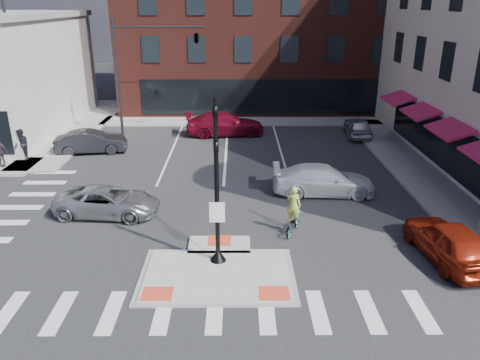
{
  "coord_description": "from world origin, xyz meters",
  "views": [
    {
      "loc": [
        0.7,
        -14.55,
        8.98
      ],
      "look_at": [
        0.82,
        3.7,
        2.0
      ],
      "focal_mm": 35.0,
      "sensor_mm": 36.0,
      "label": 1
    }
  ],
  "objects_px": {
    "white_pickup": "(324,180)",
    "bg_car_silver": "(358,127)",
    "bg_car_red": "(225,124)",
    "silver_suv": "(108,201)",
    "cyclist": "(293,217)",
    "bg_car_dark": "(91,142)",
    "pedestrian_a": "(22,145)",
    "red_sedan": "(449,241)",
    "pedestrian_b": "(0,152)"
  },
  "relations": [
    {
      "from": "silver_suv",
      "to": "pedestrian_a",
      "type": "height_order",
      "value": "pedestrian_a"
    },
    {
      "from": "white_pickup",
      "to": "pedestrian_b",
      "type": "relative_size",
      "value": 2.93
    },
    {
      "from": "silver_suv",
      "to": "red_sedan",
      "type": "relative_size",
      "value": 1.04
    },
    {
      "from": "bg_car_silver",
      "to": "cyclist",
      "type": "distance_m",
      "value": 16.07
    },
    {
      "from": "pedestrian_a",
      "to": "pedestrian_b",
      "type": "distance_m",
      "value": 1.38
    },
    {
      "from": "pedestrian_a",
      "to": "bg_car_red",
      "type": "bearing_deg",
      "value": 60.59
    },
    {
      "from": "white_pickup",
      "to": "pedestrian_a",
      "type": "distance_m",
      "value": 17.71
    },
    {
      "from": "silver_suv",
      "to": "bg_car_silver",
      "type": "height_order",
      "value": "bg_car_silver"
    },
    {
      "from": "pedestrian_b",
      "to": "white_pickup",
      "type": "bearing_deg",
      "value": -0.45
    },
    {
      "from": "red_sedan",
      "to": "white_pickup",
      "type": "distance_m",
      "value": 7.28
    },
    {
      "from": "silver_suv",
      "to": "bg_car_dark",
      "type": "relative_size",
      "value": 1.05
    },
    {
      "from": "bg_car_red",
      "to": "silver_suv",
      "type": "bearing_deg",
      "value": 153.64
    },
    {
      "from": "white_pickup",
      "to": "red_sedan",
      "type": "bearing_deg",
      "value": -149.29
    },
    {
      "from": "white_pickup",
      "to": "bg_car_silver",
      "type": "bearing_deg",
      "value": -20.12
    },
    {
      "from": "red_sedan",
      "to": "pedestrian_a",
      "type": "relative_size",
      "value": 2.34
    },
    {
      "from": "bg_car_silver",
      "to": "pedestrian_a",
      "type": "height_order",
      "value": "pedestrian_a"
    },
    {
      "from": "red_sedan",
      "to": "white_pickup",
      "type": "bearing_deg",
      "value": -68.49
    },
    {
      "from": "red_sedan",
      "to": "pedestrian_b",
      "type": "bearing_deg",
      "value": -33.08
    },
    {
      "from": "silver_suv",
      "to": "red_sedan",
      "type": "bearing_deg",
      "value": -100.63
    },
    {
      "from": "bg_car_red",
      "to": "cyclist",
      "type": "relative_size",
      "value": 2.69
    },
    {
      "from": "bg_car_dark",
      "to": "bg_car_silver",
      "type": "bearing_deg",
      "value": -87.3
    },
    {
      "from": "cyclist",
      "to": "pedestrian_a",
      "type": "distance_m",
      "value": 17.6
    },
    {
      "from": "cyclist",
      "to": "pedestrian_a",
      "type": "height_order",
      "value": "cyclist"
    },
    {
      "from": "bg_car_silver",
      "to": "white_pickup",
      "type": "bearing_deg",
      "value": 72.17
    },
    {
      "from": "bg_car_dark",
      "to": "pedestrian_a",
      "type": "distance_m",
      "value": 3.98
    },
    {
      "from": "silver_suv",
      "to": "bg_car_silver",
      "type": "distance_m",
      "value": 19.34
    },
    {
      "from": "bg_car_red",
      "to": "pedestrian_a",
      "type": "distance_m",
      "value": 13.3
    },
    {
      "from": "bg_car_silver",
      "to": "cyclist",
      "type": "bearing_deg",
      "value": 71.21
    },
    {
      "from": "white_pickup",
      "to": "bg_car_dark",
      "type": "xyz_separation_m",
      "value": [
        -13.48,
        6.86,
        -0.01
      ]
    },
    {
      "from": "white_pickup",
      "to": "bg_car_silver",
      "type": "height_order",
      "value": "white_pickup"
    },
    {
      "from": "bg_car_red",
      "to": "pedestrian_b",
      "type": "xyz_separation_m",
      "value": [
        -12.64,
        -7.17,
        0.2
      ]
    },
    {
      "from": "red_sedan",
      "to": "cyclist",
      "type": "relative_size",
      "value": 2.14
    },
    {
      "from": "white_pickup",
      "to": "pedestrian_b",
      "type": "height_order",
      "value": "pedestrian_b"
    },
    {
      "from": "cyclist",
      "to": "white_pickup",
      "type": "bearing_deg",
      "value": -91.24
    },
    {
      "from": "cyclist",
      "to": "silver_suv",
      "type": "bearing_deg",
      "value": 11.35
    },
    {
      "from": "red_sedan",
      "to": "bg_car_silver",
      "type": "relative_size",
      "value": 1.11
    },
    {
      "from": "cyclist",
      "to": "bg_car_red",
      "type": "bearing_deg",
      "value": -54.3
    },
    {
      "from": "bg_car_silver",
      "to": "bg_car_red",
      "type": "xyz_separation_m",
      "value": [
        -9.4,
        0.44,
        0.12
      ]
    },
    {
      "from": "bg_car_silver",
      "to": "silver_suv",
      "type": "bearing_deg",
      "value": 46.3
    },
    {
      "from": "bg_car_dark",
      "to": "pedestrian_a",
      "type": "xyz_separation_m",
      "value": [
        -3.5,
        -1.86,
        0.37
      ]
    },
    {
      "from": "white_pickup",
      "to": "bg_car_silver",
      "type": "relative_size",
      "value": 1.26
    },
    {
      "from": "bg_car_dark",
      "to": "pedestrian_b",
      "type": "relative_size",
      "value": 2.56
    },
    {
      "from": "bg_car_dark",
      "to": "bg_car_silver",
      "type": "height_order",
      "value": "bg_car_dark"
    },
    {
      "from": "bg_car_dark",
      "to": "red_sedan",
      "type": "bearing_deg",
      "value": -137.1
    },
    {
      "from": "bg_car_red",
      "to": "cyclist",
      "type": "height_order",
      "value": "cyclist"
    },
    {
      "from": "white_pickup",
      "to": "bg_car_red",
      "type": "bearing_deg",
      "value": 26.75
    },
    {
      "from": "red_sedan",
      "to": "bg_car_dark",
      "type": "distance_m",
      "value": 21.54
    },
    {
      "from": "bg_car_dark",
      "to": "bg_car_red",
      "type": "relative_size",
      "value": 0.79
    },
    {
      "from": "silver_suv",
      "to": "red_sedan",
      "type": "xyz_separation_m",
      "value": [
        13.57,
        -3.99,
        0.11
      ]
    },
    {
      "from": "silver_suv",
      "to": "bg_car_dark",
      "type": "distance_m",
      "value": 9.86
    }
  ]
}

